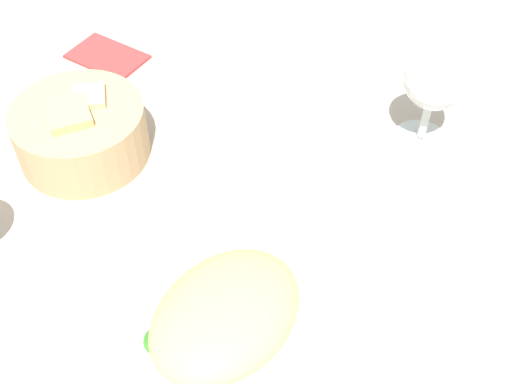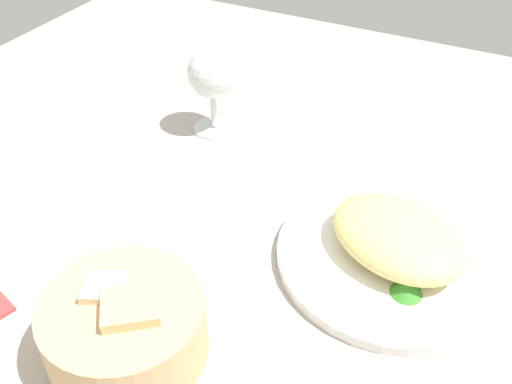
{
  "view_description": "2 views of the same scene",
  "coord_description": "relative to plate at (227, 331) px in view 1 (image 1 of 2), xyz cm",
  "views": [
    {
      "loc": [
        -48.87,
        -17.0,
        57.99
      ],
      "look_at": [
        -1.41,
        -4.35,
        3.55
      ],
      "focal_mm": 45.79,
      "sensor_mm": 36.0,
      "label": 1
    },
    {
      "loc": [
        -25.37,
        45.79,
        49.58
      ],
      "look_at": [
        -0.08,
        -4.22,
        5.19
      ],
      "focal_mm": 40.9,
      "sensor_mm": 36.0,
      "label": 2
    }
  ],
  "objects": [
    {
      "name": "wine_glass_near",
      "position": [
        33.77,
        -16.0,
        8.3
      ],
      "size": [
        7.48,
        7.48,
        13.39
      ],
      "color": "silver",
      "rests_on": "ground_plane"
    },
    {
      "name": "bread_basket",
      "position": [
        20.27,
        24.58,
        3.0
      ],
      "size": [
        16.11,
        16.11,
        8.13
      ],
      "color": "tan",
      "rests_on": "ground_plane"
    },
    {
      "name": "omelette",
      "position": [
        -0.0,
        -0.0,
        3.15
      ],
      "size": [
        20.31,
        18.15,
        4.91
      ],
      "primitive_type": "ellipsoid",
      "rotation": [
        0.0,
        0.0,
        -0.41
      ],
      "color": "#EDD579",
      "rests_on": "plate"
    },
    {
      "name": "folded_napkin",
      "position": [
        39.45,
        30.16,
        -0.3
      ],
      "size": [
        9.96,
        12.59,
        0.8
      ],
      "primitive_type": "cube",
      "rotation": [
        0.0,
        0.0,
        1.27
      ],
      "color": "#CD393A",
      "rests_on": "ground_plane"
    },
    {
      "name": "ground_plane",
      "position": [
        17.66,
        5.67,
        -1.7
      ],
      "size": [
        140.0,
        140.0,
        2.0
      ],
      "primitive_type": "cube",
      "color": "#B3A69A"
    },
    {
      "name": "plate",
      "position": [
        0.0,
        0.0,
        0.0
      ],
      "size": [
        27.78,
        27.78,
        1.4
      ],
      "primitive_type": "cylinder",
      "color": "white",
      "rests_on": "ground_plane"
    },
    {
      "name": "lettuce_garnish",
      "position": [
        -2.93,
        6.14,
        1.52
      ],
      "size": [
        3.63,
        3.63,
        1.64
      ],
      "primitive_type": "cone",
      "color": "#388A2B",
      "rests_on": "plate"
    }
  ]
}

